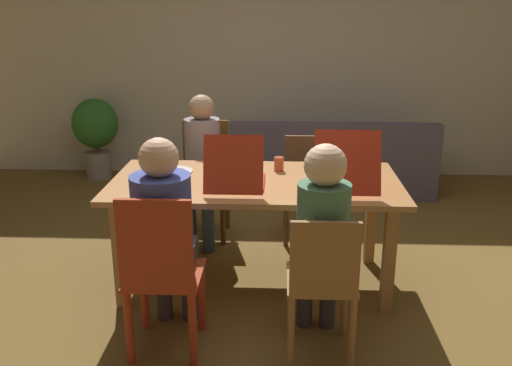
{
  "coord_description": "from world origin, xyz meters",
  "views": [
    {
      "loc": [
        0.16,
        -3.62,
        1.92
      ],
      "look_at": [
        0.0,
        0.1,
        0.73
      ],
      "focal_mm": 38.76,
      "sensor_mm": 36.0,
      "label": 1
    }
  ],
  "objects_px": {
    "plate_0": "(156,186)",
    "potted_plant": "(96,130)",
    "person_1": "(165,226)",
    "person_2": "(202,158)",
    "chair_1": "(161,273)",
    "plate_2": "(220,165)",
    "drinking_glass_1": "(327,189)",
    "person_0": "(322,231)",
    "chair_2": "(205,175)",
    "chair_3": "(307,181)",
    "drinking_glass_0": "(279,164)",
    "chair_0": "(322,280)",
    "pizza_box_1": "(236,178)",
    "pizza_box_0": "(343,177)",
    "dining_table": "(255,193)",
    "plate_1": "(175,171)",
    "couch": "(331,165)"
  },
  "relations": [
    {
      "from": "person_1",
      "to": "plate_1",
      "type": "xyz_separation_m",
      "value": [
        -0.11,
        0.93,
        0.05
      ]
    },
    {
      "from": "plate_1",
      "to": "drinking_glass_0",
      "type": "relative_size",
      "value": 2.53
    },
    {
      "from": "dining_table",
      "to": "drinking_glass_0",
      "type": "bearing_deg",
      "value": 55.8
    },
    {
      "from": "person_1",
      "to": "potted_plant",
      "type": "relative_size",
      "value": 1.36
    },
    {
      "from": "potted_plant",
      "to": "plate_2",
      "type": "bearing_deg",
      "value": -52.46
    },
    {
      "from": "pizza_box_1",
      "to": "plate_2",
      "type": "distance_m",
      "value": 0.49
    },
    {
      "from": "plate_0",
      "to": "plate_1",
      "type": "bearing_deg",
      "value": 79.78
    },
    {
      "from": "chair_3",
      "to": "potted_plant",
      "type": "bearing_deg",
      "value": 146.05
    },
    {
      "from": "drinking_glass_1",
      "to": "person_2",
      "type": "bearing_deg",
      "value": 128.75
    },
    {
      "from": "person_0",
      "to": "chair_2",
      "type": "distance_m",
      "value": 1.93
    },
    {
      "from": "dining_table",
      "to": "chair_2",
      "type": "bearing_deg",
      "value": 117.3
    },
    {
      "from": "drinking_glass_0",
      "to": "drinking_glass_1",
      "type": "relative_size",
      "value": 0.71
    },
    {
      "from": "chair_1",
      "to": "plate_2",
      "type": "distance_m",
      "value": 1.28
    },
    {
      "from": "plate_2",
      "to": "chair_3",
      "type": "bearing_deg",
      "value": 40.22
    },
    {
      "from": "drinking_glass_1",
      "to": "couch",
      "type": "height_order",
      "value": "drinking_glass_1"
    },
    {
      "from": "person_1",
      "to": "pizza_box_0",
      "type": "bearing_deg",
      "value": 32.46
    },
    {
      "from": "dining_table",
      "to": "plate_0",
      "type": "relative_size",
      "value": 8.95
    },
    {
      "from": "plate_2",
      "to": "drinking_glass_1",
      "type": "relative_size",
      "value": 1.44
    },
    {
      "from": "plate_2",
      "to": "drinking_glass_0",
      "type": "relative_size",
      "value": 2.03
    },
    {
      "from": "person_1",
      "to": "drinking_glass_0",
      "type": "xyz_separation_m",
      "value": [
        0.64,
        1.0,
        0.09
      ]
    },
    {
      "from": "plate_0",
      "to": "potted_plant",
      "type": "distance_m",
      "value": 2.97
    },
    {
      "from": "person_2",
      "to": "plate_2",
      "type": "xyz_separation_m",
      "value": [
        0.2,
        -0.44,
        0.07
      ]
    },
    {
      "from": "pizza_box_0",
      "to": "plate_1",
      "type": "distance_m",
      "value": 1.2
    },
    {
      "from": "chair_3",
      "to": "plate_0",
      "type": "distance_m",
      "value": 1.55
    },
    {
      "from": "person_0",
      "to": "chair_3",
      "type": "height_order",
      "value": "person_0"
    },
    {
      "from": "person_1",
      "to": "drinking_glass_0",
      "type": "distance_m",
      "value": 1.19
    },
    {
      "from": "chair_3",
      "to": "couch",
      "type": "xyz_separation_m",
      "value": [
        0.32,
        1.25,
        -0.21
      ]
    },
    {
      "from": "person_0",
      "to": "chair_3",
      "type": "xyz_separation_m",
      "value": [
        0.0,
        1.69,
        -0.24
      ]
    },
    {
      "from": "plate_0",
      "to": "couch",
      "type": "height_order",
      "value": "plate_0"
    },
    {
      "from": "chair_1",
      "to": "pizza_box_0",
      "type": "xyz_separation_m",
      "value": [
        1.06,
        0.82,
        0.32
      ]
    },
    {
      "from": "chair_2",
      "to": "drinking_glass_1",
      "type": "relative_size",
      "value": 6.85
    },
    {
      "from": "pizza_box_1",
      "to": "plate_0",
      "type": "height_order",
      "value": "pizza_box_1"
    },
    {
      "from": "chair_0",
      "to": "plate_0",
      "type": "height_order",
      "value": "chair_0"
    },
    {
      "from": "plate_2",
      "to": "drinking_glass_1",
      "type": "height_order",
      "value": "drinking_glass_1"
    },
    {
      "from": "pizza_box_1",
      "to": "drinking_glass_0",
      "type": "bearing_deg",
      "value": 52.19
    },
    {
      "from": "chair_0",
      "to": "plate_2",
      "type": "xyz_separation_m",
      "value": [
        -0.69,
        1.25,
        0.28
      ]
    },
    {
      "from": "person_2",
      "to": "plate_0",
      "type": "xyz_separation_m",
      "value": [
        -0.18,
        -0.95,
        0.07
      ]
    },
    {
      "from": "chair_2",
      "to": "pizza_box_0",
      "type": "height_order",
      "value": "pizza_box_0"
    },
    {
      "from": "pizza_box_0",
      "to": "pizza_box_1",
      "type": "relative_size",
      "value": 1.14
    },
    {
      "from": "chair_1",
      "to": "pizza_box_0",
      "type": "distance_m",
      "value": 1.38
    },
    {
      "from": "chair_3",
      "to": "plate_2",
      "type": "bearing_deg",
      "value": -139.78
    },
    {
      "from": "chair_1",
      "to": "person_2",
      "type": "distance_m",
      "value": 1.68
    },
    {
      "from": "chair_1",
      "to": "potted_plant",
      "type": "distance_m",
      "value": 3.69
    },
    {
      "from": "person_1",
      "to": "person_2",
      "type": "relative_size",
      "value": 1.02
    },
    {
      "from": "drinking_glass_1",
      "to": "potted_plant",
      "type": "xyz_separation_m",
      "value": [
        -2.4,
        2.89,
        -0.28
      ]
    },
    {
      "from": "couch",
      "to": "chair_2",
      "type": "bearing_deg",
      "value": -134.31
    },
    {
      "from": "person_2",
      "to": "potted_plant",
      "type": "bearing_deg",
      "value": 130.39
    },
    {
      "from": "pizza_box_0",
      "to": "plate_0",
      "type": "distance_m",
      "value": 1.24
    },
    {
      "from": "dining_table",
      "to": "person_1",
      "type": "distance_m",
      "value": 0.9
    },
    {
      "from": "pizza_box_0",
      "to": "chair_2",
      "type": "bearing_deg",
      "value": 136.46
    }
  ]
}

